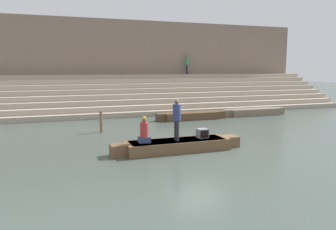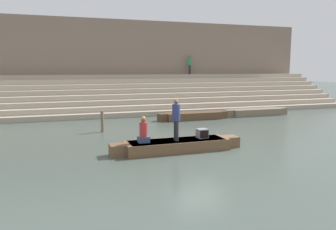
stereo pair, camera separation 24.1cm
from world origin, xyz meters
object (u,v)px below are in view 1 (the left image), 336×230
object	(u,v)px
rowboat_main	(177,145)
person_on_steps	(187,63)
moored_boat_shore	(191,116)
mooring_post	(101,122)
person_standing	(177,117)
moored_boat_distant	(253,112)
person_rowing	(144,132)
tv_set	(202,133)

from	to	relation	value
rowboat_main	person_on_steps	world-z (taller)	person_on_steps
moored_boat_shore	mooring_post	size ratio (longest dim) A/B	4.29
person_standing	moored_boat_distant	xyz separation A→B (m)	(9.23, 8.12, -1.20)
person_rowing	person_on_steps	bearing A→B (deg)	61.42
tv_set	moored_boat_shore	distance (m)	8.17
mooring_post	person_on_steps	xyz separation A→B (m)	(9.34, 10.32, 3.34)
person_on_steps	person_standing	bearing A→B (deg)	141.04
person_standing	moored_boat_distant	distance (m)	12.35
moored_boat_distant	mooring_post	world-z (taller)	mooring_post
moored_boat_shore	moored_boat_distant	xyz separation A→B (m)	(5.15, 0.31, 0.00)
moored_boat_shore	moored_boat_distant	distance (m)	5.16
rowboat_main	person_standing	world-z (taller)	person_standing
tv_set	moored_boat_distant	xyz separation A→B (m)	(7.97, 7.97, -0.40)
person_standing	moored_boat_shore	size ratio (longest dim) A/B	0.35
person_on_steps	tv_set	bearing A→B (deg)	144.82
person_standing	mooring_post	world-z (taller)	person_standing
moored_boat_distant	person_on_steps	bearing A→B (deg)	108.08
rowboat_main	person_on_steps	xyz separation A→B (m)	(6.90, 15.52, 3.67)
tv_set	moored_boat_distant	distance (m)	11.29
mooring_post	person_rowing	bearing A→B (deg)	-79.13
person_rowing	tv_set	world-z (taller)	person_rowing
person_standing	mooring_post	bearing A→B (deg)	130.74
rowboat_main	mooring_post	world-z (taller)	mooring_post
rowboat_main	person_rowing	size ratio (longest dim) A/B	5.22
rowboat_main	mooring_post	size ratio (longest dim) A/B	4.88
moored_boat_shore	moored_boat_distant	bearing A→B (deg)	2.94
person_on_steps	mooring_post	bearing A→B (deg)	122.99
person_rowing	moored_boat_distant	xyz separation A→B (m)	(10.60, 8.05, -0.64)
rowboat_main	person_on_steps	size ratio (longest dim) A/B	3.28
tv_set	person_on_steps	world-z (taller)	person_on_steps
moored_boat_distant	mooring_post	distance (m)	11.95
moored_boat_distant	moored_boat_shore	bearing A→B (deg)	-175.32
moored_boat_distant	mooring_post	xyz separation A→B (m)	(-11.60, -2.86, 0.32)
person_standing	moored_boat_distant	bearing A→B (deg)	57.84
moored_boat_shore	mooring_post	distance (m)	6.94
moored_boat_distant	person_on_steps	xyz separation A→B (m)	(-2.26, 7.47, 3.66)
person_rowing	rowboat_main	bearing A→B (deg)	-0.60
person_standing	tv_set	xyz separation A→B (m)	(1.25, 0.15, -0.80)
rowboat_main	moored_boat_shore	distance (m)	8.72
rowboat_main	mooring_post	xyz separation A→B (m)	(-2.44, 5.20, 0.33)
rowboat_main	person_rowing	bearing A→B (deg)	179.01
tv_set	person_on_steps	distance (m)	16.78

